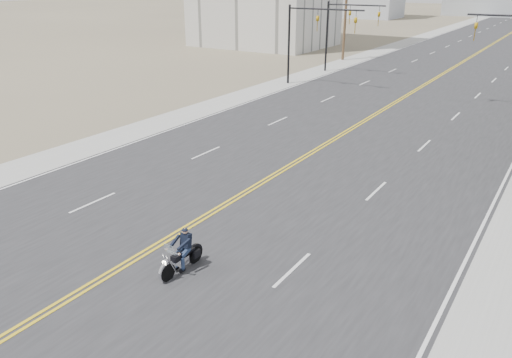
% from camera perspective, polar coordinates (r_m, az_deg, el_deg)
% --- Properties ---
extents(ground_plane, '(400.00, 400.00, 0.00)m').
position_cam_1_polar(ground_plane, '(17.38, -17.54, -11.08)').
color(ground_plane, '#776D56').
rests_on(ground_plane, ground).
extents(road, '(20.00, 200.00, 0.01)m').
position_cam_1_polar(road, '(80.23, 24.90, 13.48)').
color(road, '#303033').
rests_on(road, ground).
extents(sidewalk_left, '(3.00, 200.00, 0.01)m').
position_cam_1_polar(sidewalk_left, '(82.71, 16.86, 14.74)').
color(sidewalk_left, '#A5A5A0').
rests_on(sidewalk_left, ground).
extents(traffic_mast_left, '(7.10, 0.26, 7.00)m').
position_cam_1_polar(traffic_mast_left, '(46.01, 6.10, 16.59)').
color(traffic_mast_left, black).
rests_on(traffic_mast_left, ground).
extents(traffic_mast_far, '(6.10, 0.26, 7.00)m').
position_cam_1_polar(traffic_mast_far, '(53.37, 9.87, 17.07)').
color(traffic_mast_far, black).
rests_on(traffic_mast_far, ground).
extents(utility_pole_left, '(2.20, 0.30, 10.50)m').
position_cam_1_polar(utility_pole_left, '(61.92, 10.20, 18.26)').
color(utility_pole_left, brown).
rests_on(utility_pole_left, ground).
extents(motorcyclist, '(0.87, 1.95, 1.51)m').
position_cam_1_polar(motorcyclist, '(16.91, -8.59, -8.19)').
color(motorcyclist, black).
rests_on(motorcyclist, ground).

